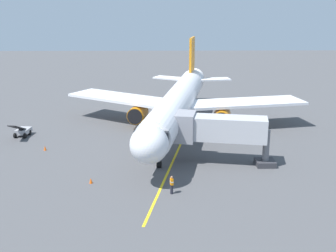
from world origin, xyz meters
name	(u,v)px	position (x,y,z in m)	size (l,w,h in m)	color
ground_plane	(169,133)	(0.00, 0.00, 0.00)	(220.00, 220.00, 0.00)	#4C4C4F
apron_lead_in_line	(180,145)	(-1.27, 5.06, 0.01)	(0.24, 40.00, 0.01)	yellow
airplane	(178,102)	(-1.32, -1.21, 4.00)	(34.18, 40.14, 11.50)	white
jet_bridge	(213,129)	(-4.45, 10.88, 3.76)	(11.51, 4.82, 5.40)	#B7B7BC
ground_crew_marshaller	(172,185)	(0.16, 18.78, 0.89)	(0.34, 0.45, 1.71)	#23232D
ground_crew_wing_walker	(150,151)	(2.25, 9.58, 0.89)	(0.47, 0.43, 1.71)	#23232D
belt_loader_portside	(22,131)	(19.12, 0.80, 0.71)	(1.78, 4.68, 2.32)	#9E9EA3
safety_cone_nose_left	(91,181)	(7.83, 16.29, 0.28)	(0.32, 0.32, 0.55)	#F2590F
safety_cone_nose_right	(45,148)	(14.73, 6.54, 0.28)	(0.32, 0.32, 0.55)	#F2590F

